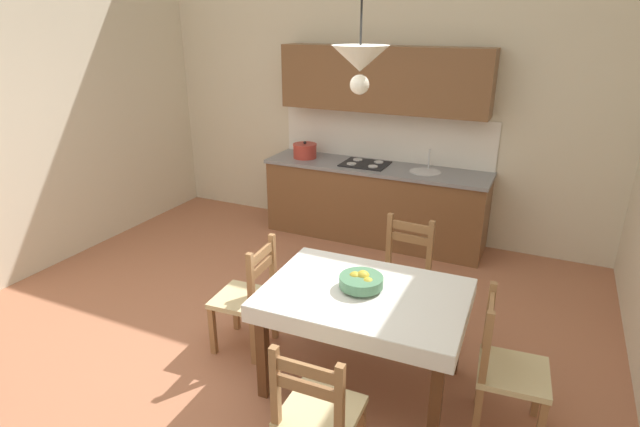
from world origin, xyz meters
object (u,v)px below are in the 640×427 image
object	(u,v)px
dining_chair_tv_side	(248,298)
dining_chair_window_side	(507,369)
pendant_lamp	(360,60)
kitchen_cabinetry	(376,169)
fruit_bowl	(361,281)
dining_table	(364,308)
dining_chair_kitchen_side	(402,277)
dining_chair_camera_side	(318,416)

from	to	relation	value
dining_chair_tv_side	dining_chair_window_side	bearing A→B (deg)	-1.40
dining_chair_window_side	pendant_lamp	world-z (taller)	pendant_lamp
kitchen_cabinetry	dining_chair_tv_side	size ratio (longest dim) A/B	2.78
pendant_lamp	fruit_bowl	bearing A→B (deg)	90.91
dining_table	dining_chair_kitchen_side	world-z (taller)	dining_chair_kitchen_side
dining_chair_tv_side	fruit_bowl	bearing A→B (deg)	-0.52
dining_chair_window_side	dining_table	bearing A→B (deg)	179.01
pendant_lamp	dining_chair_camera_side	bearing A→B (deg)	-83.12
dining_chair_camera_side	fruit_bowl	xyz separation A→B (m)	(-0.09, 0.89, 0.37)
dining_chair_tv_side	dining_chair_kitchen_side	size ratio (longest dim) A/B	1.00
fruit_bowl	dining_chair_tv_side	bearing A→B (deg)	179.48
kitchen_cabinetry	dining_chair_tv_side	bearing A→B (deg)	-93.80
pendant_lamp	kitchen_cabinetry	bearing A→B (deg)	106.17
dining_chair_tv_side	fruit_bowl	distance (m)	1.01
kitchen_cabinetry	pendant_lamp	xyz separation A→B (m)	(0.77, -2.66, 1.40)
dining_chair_camera_side	fruit_bowl	bearing A→B (deg)	95.92
dining_table	fruit_bowl	xyz separation A→B (m)	(-0.04, 0.02, 0.19)
dining_table	kitchen_cabinetry	bearing A→B (deg)	107.60
dining_chair_tv_side	fruit_bowl	xyz separation A→B (m)	(0.93, -0.01, 0.37)
pendant_lamp	dining_chair_window_side	bearing A→B (deg)	6.07
dining_table	pendant_lamp	xyz separation A→B (m)	(-0.03, -0.12, 1.63)
dining_chair_tv_side	pendant_lamp	size ratio (longest dim) A/B	1.16
dining_chair_camera_side	dining_chair_tv_side	bearing A→B (deg)	138.88
dining_chair_tv_side	dining_chair_camera_side	size ratio (longest dim) A/B	1.00
kitchen_cabinetry	fruit_bowl	xyz separation A→B (m)	(0.77, -2.51, -0.04)
pendant_lamp	dining_table	bearing A→B (deg)	74.27
dining_chair_tv_side	pendant_lamp	bearing A→B (deg)	-9.19
dining_table	dining_chair_tv_side	size ratio (longest dim) A/B	1.49
dining_chair_tv_side	pendant_lamp	xyz separation A→B (m)	(0.94, -0.15, 1.82)
dining_chair_window_side	fruit_bowl	size ratio (longest dim) A/B	3.10
dining_chair_kitchen_side	dining_chair_window_side	xyz separation A→B (m)	(0.93, -0.90, 0.00)
dining_table	pendant_lamp	size ratio (longest dim) A/B	1.73
dining_table	dining_chair_camera_side	xyz separation A→B (m)	(0.06, -0.87, -0.18)
dining_table	pendant_lamp	bearing A→B (deg)	-105.73
kitchen_cabinetry	dining_chair_kitchen_side	distance (m)	1.89
kitchen_cabinetry	fruit_bowl	bearing A→B (deg)	-73.01
dining_chair_kitchen_side	fruit_bowl	distance (m)	0.94
kitchen_cabinetry	dining_chair_tv_side	xyz separation A→B (m)	(-0.17, -2.51, -0.41)
fruit_bowl	pendant_lamp	xyz separation A→B (m)	(0.00, -0.14, 1.44)
dining_chair_window_side	fruit_bowl	xyz separation A→B (m)	(-0.99, 0.04, 0.37)
dining_chair_kitchen_side	fruit_bowl	xyz separation A→B (m)	(-0.06, -0.86, 0.37)
dining_chair_kitchen_side	fruit_bowl	size ratio (longest dim) A/B	3.10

